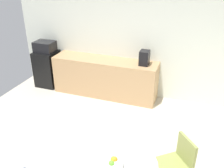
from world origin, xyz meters
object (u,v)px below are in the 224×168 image
object	(u,v)px
mini_fridge	(48,68)
mug_white	(143,62)
chair_olive	(179,159)
fruit_bowl	(112,164)
microwave	(45,47)
coffee_maker	(144,58)

from	to	relation	value
mini_fridge	mug_white	world-z (taller)	mug_white
chair_olive	fruit_bowl	world-z (taller)	fruit_bowl
chair_olive	mug_white	world-z (taller)	mug_white
chair_olive	fruit_bowl	bearing A→B (deg)	-138.80
microwave	coffee_maker	bearing A→B (deg)	0.00
mug_white	coffee_maker	size ratio (longest dim) A/B	0.40
microwave	coffee_maker	world-z (taller)	coffee_maker
chair_olive	coffee_maker	world-z (taller)	coffee_maker
chair_olive	microwave	bearing A→B (deg)	147.51
microwave	chair_olive	size ratio (longest dim) A/B	0.58
microwave	coffee_maker	xyz separation A→B (m)	(2.51, 0.00, 0.02)
coffee_maker	mug_white	bearing A→B (deg)	134.29
fruit_bowl	mug_white	bearing A→B (deg)	96.50
mini_fridge	mug_white	bearing A→B (deg)	1.00
microwave	mug_white	bearing A→B (deg)	1.00
microwave	fruit_bowl	bearing A→B (deg)	-46.04
mini_fridge	mug_white	distance (m)	2.51
mug_white	microwave	bearing A→B (deg)	-179.00
chair_olive	coffee_maker	bearing A→B (deg)	114.66
mini_fridge	mug_white	size ratio (longest dim) A/B	7.06
fruit_bowl	microwave	bearing A→B (deg)	133.96
chair_olive	mug_white	xyz separation A→B (m)	(-1.08, 2.30, 0.43)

